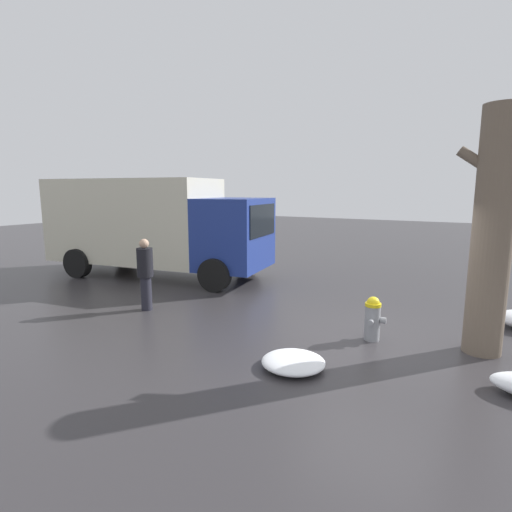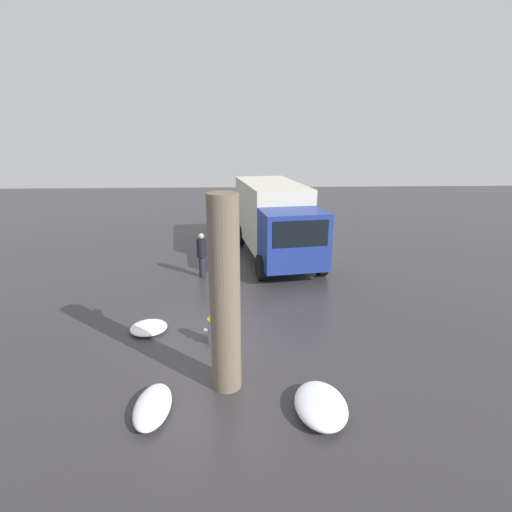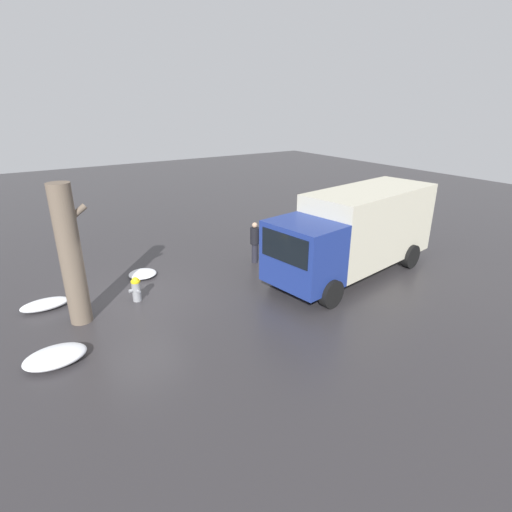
% 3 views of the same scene
% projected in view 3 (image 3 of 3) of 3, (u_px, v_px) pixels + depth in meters
% --- Properties ---
extents(ground_plane, '(60.00, 60.00, 0.00)m').
position_uv_depth(ground_plane, '(138.00, 300.00, 12.70)').
color(ground_plane, '#333033').
extents(fire_hydrant, '(0.38, 0.48, 0.81)m').
position_uv_depth(fire_hydrant, '(136.00, 289.00, 12.54)').
color(fire_hydrant, gray).
rests_on(fire_hydrant, ground_plane).
extents(tree_trunk, '(0.91, 0.60, 4.00)m').
position_uv_depth(tree_trunk, '(71.00, 256.00, 10.80)').
color(tree_trunk, '#6B5B4C').
rests_on(tree_trunk, ground_plane).
extents(delivery_truck, '(7.28, 3.34, 3.02)m').
position_uv_depth(delivery_truck, '(356.00, 230.00, 14.17)').
color(delivery_truck, navy).
rests_on(delivery_truck, ground_plane).
extents(pedestrian, '(0.35, 0.35, 1.63)m').
position_uv_depth(pedestrian, '(255.00, 241.00, 15.40)').
color(pedestrian, '#23232D').
rests_on(pedestrian, ground_plane).
extents(snow_pile_by_hydrant, '(1.44, 0.97, 0.34)m').
position_uv_depth(snow_pile_by_hydrant, '(55.00, 357.00, 9.61)').
color(snow_pile_by_hydrant, white).
rests_on(snow_pile_by_hydrant, ground_plane).
extents(snow_pile_curbside, '(1.37, 0.67, 0.29)m').
position_uv_depth(snow_pile_curbside, '(45.00, 305.00, 12.13)').
color(snow_pile_curbside, white).
rests_on(snow_pile_curbside, ground_plane).
extents(snow_pile_by_tree, '(0.98, 0.97, 0.19)m').
position_uv_depth(snow_pile_by_tree, '(143.00, 274.00, 14.42)').
color(snow_pile_by_tree, white).
rests_on(snow_pile_by_tree, ground_plane).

